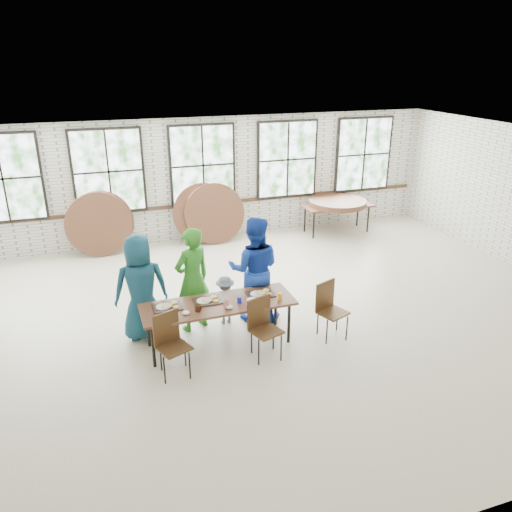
% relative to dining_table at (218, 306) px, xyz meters
% --- Properties ---
extents(room, '(12.00, 12.00, 12.00)m').
position_rel_dining_table_xyz_m(room, '(0.94, 4.99, 1.14)').
color(room, beige).
rests_on(room, ground).
extents(dining_table, '(2.41, 0.82, 0.74)m').
position_rel_dining_table_xyz_m(dining_table, '(0.00, 0.00, 0.00)').
color(dining_table, brown).
rests_on(dining_table, ground).
extents(chair_near_left, '(0.54, 0.53, 0.95)m').
position_rel_dining_table_xyz_m(chair_near_left, '(-0.85, -0.51, -0.13)').
color(chair_near_left, '#472D17').
rests_on(chair_near_left, ground).
extents(chair_near_right, '(0.53, 0.52, 0.95)m').
position_rel_dining_table_xyz_m(chair_near_right, '(0.56, -0.50, -0.13)').
color(chair_near_right, '#472D17').
rests_on(chair_near_right, ground).
extents(chair_spare, '(0.54, 0.53, 0.95)m').
position_rel_dining_table_xyz_m(chair_spare, '(1.78, -0.29, -0.13)').
color(chair_spare, '#472D17').
rests_on(chair_spare, ground).
extents(adult_teal, '(0.88, 0.58, 1.77)m').
position_rel_dining_table_xyz_m(adult_teal, '(-1.10, 0.65, 0.20)').
color(adult_teal, navy).
rests_on(adult_teal, ground).
extents(adult_green, '(0.77, 0.66, 1.80)m').
position_rel_dining_table_xyz_m(adult_green, '(-0.26, 0.65, 0.21)').
color(adult_green, '#2D8122').
rests_on(adult_green, ground).
extents(toddler, '(0.58, 0.35, 0.87)m').
position_rel_dining_table_xyz_m(toddler, '(0.29, 0.65, -0.25)').
color(toddler, '#111437').
rests_on(toddler, ground).
extents(adult_blue, '(1.10, 0.99, 1.87)m').
position_rel_dining_table_xyz_m(adult_blue, '(0.81, 0.65, 0.25)').
color(adult_blue, '#183CAA').
rests_on(adult_blue, ground).
extents(storage_table, '(1.81, 0.77, 0.74)m').
position_rel_dining_table_xyz_m(storage_table, '(4.33, 4.37, -0.00)').
color(storage_table, brown).
rests_on(storage_table, ground).
extents(tabletop_clutter, '(2.00, 0.60, 0.11)m').
position_rel_dining_table_xyz_m(tabletop_clutter, '(0.07, -0.04, 0.08)').
color(tabletop_clutter, black).
rests_on(tabletop_clutter, dining_table).
extents(round_tops_stacked, '(1.50, 1.50, 0.13)m').
position_rel_dining_table_xyz_m(round_tops_stacked, '(4.33, 4.37, 0.12)').
color(round_tops_stacked, brown).
rests_on(round_tops_stacked, storage_table).
extents(round_tops_leaning, '(4.22, 0.49, 1.49)m').
position_rel_dining_table_xyz_m(round_tops_leaning, '(-0.30, 4.68, 0.05)').
color(round_tops_leaning, brown).
rests_on(round_tops_leaning, ground).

